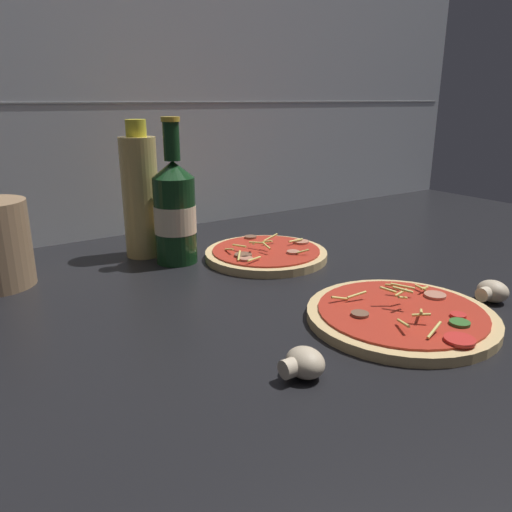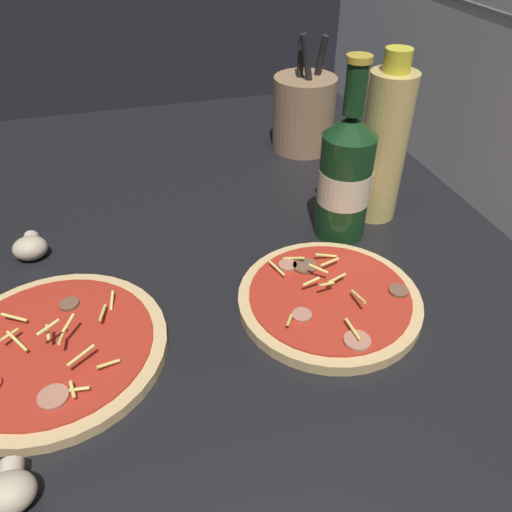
% 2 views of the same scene
% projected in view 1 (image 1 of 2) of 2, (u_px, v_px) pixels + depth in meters
% --- Properties ---
extents(counter_slab, '(1.60, 0.90, 0.03)m').
position_uv_depth(counter_slab, '(345.00, 279.00, 0.85)').
color(counter_slab, black).
rests_on(counter_slab, ground).
extents(tile_backsplash, '(1.60, 0.01, 0.60)m').
position_uv_depth(tile_backsplash, '(212.00, 102.00, 1.13)').
color(tile_backsplash, silver).
rests_on(tile_backsplash, ground).
extents(pizza_near, '(0.25, 0.25, 0.05)m').
position_uv_depth(pizza_near, '(401.00, 316.00, 0.66)').
color(pizza_near, tan).
rests_on(pizza_near, counter_slab).
extents(pizza_far, '(0.22, 0.22, 0.04)m').
position_uv_depth(pizza_far, '(266.00, 254.00, 0.92)').
color(pizza_far, tan).
rests_on(pizza_far, counter_slab).
extents(beer_bottle, '(0.07, 0.07, 0.25)m').
position_uv_depth(beer_bottle, '(175.00, 211.00, 0.88)').
color(beer_bottle, '#143819').
rests_on(beer_bottle, counter_slab).
extents(oil_bottle, '(0.07, 0.07, 0.25)m').
position_uv_depth(oil_bottle, '(141.00, 195.00, 0.91)').
color(oil_bottle, '#D6B766').
rests_on(oil_bottle, counter_slab).
extents(mushroom_left, '(0.05, 0.05, 0.03)m').
position_uv_depth(mushroom_left, '(492.00, 291.00, 0.72)').
color(mushroom_left, beige).
rests_on(mushroom_left, counter_slab).
extents(mushroom_right, '(0.05, 0.05, 0.03)m').
position_uv_depth(mushroom_right, '(303.00, 363.00, 0.53)').
color(mushroom_right, beige).
rests_on(mushroom_right, counter_slab).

